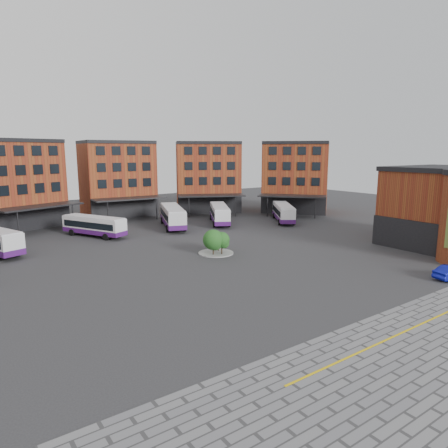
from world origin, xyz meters
TOP-DOWN VIEW (x-y plane):
  - ground at (0.00, 0.00)m, footprint 160.00×160.00m
  - yellow_line at (2.00, -14.00)m, footprint 26.00×0.15m
  - main_building at (-4.77, 38.25)m, footprint 94.14×42.48m
  - tree_island at (1.84, 11.54)m, footprint 4.40×4.40m
  - bus_c at (-7.27, 30.88)m, footprint 7.06×10.76m
  - bus_d at (5.82, 30.62)m, footprint 6.99×12.58m
  - bus_e at (14.35, 29.16)m, footprint 7.88×11.28m
  - bus_f at (24.87, 24.02)m, footprint 8.49×10.62m

SIDE VIEW (x-z plane):
  - ground at x=0.00m, z-range 0.00..0.00m
  - yellow_line at x=2.00m, z-range 0.02..0.04m
  - bus_c at x=-7.27m, z-range 0.13..3.17m
  - tree_island at x=1.84m, z-range 0.07..3.29m
  - bus_f at x=24.87m, z-range 0.13..3.27m
  - bus_e at x=14.35m, z-range 0.13..3.36m
  - bus_d at x=5.82m, z-range 0.15..3.63m
  - main_building at x=-4.77m, z-range -0.07..14.53m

